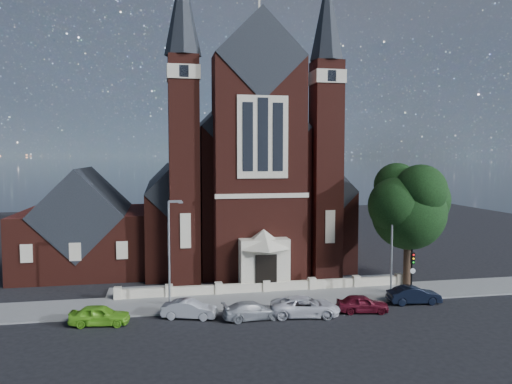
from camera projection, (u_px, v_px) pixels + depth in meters
ground at (248, 270)px, 50.01m from camera, size 120.00×120.00×0.00m
pavement_strip at (271, 299)px, 39.73m from camera, size 60.00×5.00×0.12m
forecourt_paving at (261, 286)px, 43.64m from camera, size 26.00×3.00×0.14m
forecourt_wall at (266, 292)px, 41.68m from camera, size 24.00×0.40×0.90m
church at (236, 184)px, 57.20m from camera, size 20.01×34.90×29.20m
parish_hall at (85, 230)px, 49.62m from camera, size 12.00×12.20×10.24m
street_tree at (411, 208)px, 42.80m from camera, size 6.40×6.60×10.70m
street_lamp_left at (170, 247)px, 37.41m from camera, size 1.16×0.22×8.09m
street_lamp_right at (393, 239)px, 40.82m from camera, size 1.16×0.22×8.09m
traffic_signal at (412, 267)px, 39.59m from camera, size 0.28×0.42×4.00m
car_lime_van at (100, 315)px, 33.61m from camera, size 4.15×2.06×1.36m
car_silver_a at (189, 309)px, 35.05m from camera, size 4.09×2.39×1.27m
car_silver_b at (252, 310)px, 34.83m from camera, size 4.33×2.02×1.22m
car_white_suv at (305, 306)px, 35.50m from camera, size 5.25×3.05×1.38m
car_dark_red at (362, 304)px, 36.35m from camera, size 3.96×2.12×1.28m
car_navy at (414, 295)px, 38.50m from camera, size 4.15×1.72×1.34m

